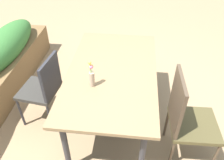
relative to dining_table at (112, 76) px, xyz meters
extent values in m
plane|color=#9E7F5B|center=(-0.03, -0.05, -0.68)|extent=(12.00, 12.00, 0.00)
cube|color=#8C704C|center=(0.00, 0.00, 0.05)|extent=(1.59, 0.91, 0.03)
cube|color=#333338|center=(0.00, 0.00, 0.02)|extent=(1.56, 0.89, 0.02)
cylinder|color=#333338|center=(-0.69, -0.35, -0.33)|extent=(0.06, 0.06, 0.72)
cylinder|color=#333338|center=(0.69, -0.35, -0.33)|extent=(0.06, 0.06, 0.72)
cylinder|color=#333338|center=(-0.69, 0.35, -0.33)|extent=(0.06, 0.06, 0.72)
cylinder|color=#333338|center=(0.69, 0.35, -0.33)|extent=(0.06, 0.06, 0.72)
cube|color=#36332F|center=(-0.04, 0.83, -0.25)|extent=(0.45, 0.45, 0.04)
cube|color=#2D2D33|center=(-0.06, 0.65, -0.03)|extent=(0.38, 0.08, 0.43)
cylinder|color=#2D2D33|center=(-0.19, 1.04, -0.47)|extent=(0.03, 0.03, 0.42)
cylinder|color=#2D2D33|center=(0.17, 0.99, -0.47)|extent=(0.03, 0.03, 0.42)
cylinder|color=#2D2D33|center=(-0.24, 0.68, -0.47)|extent=(0.03, 0.03, 0.42)
cylinder|color=#2D2D33|center=(0.12, 0.63, -0.47)|extent=(0.03, 0.03, 0.42)
cube|color=brown|center=(-0.36, -0.83, -0.24)|extent=(0.46, 0.46, 0.04)
cube|color=#4C3D2D|center=(-0.37, -0.62, 0.04)|extent=(0.43, 0.05, 0.54)
cylinder|color=#4C3D2D|center=(-0.15, -1.03, -0.47)|extent=(0.03, 0.03, 0.43)
cylinder|color=#4C3D2D|center=(-0.55, -1.04, -0.47)|extent=(0.03, 0.03, 0.43)
cylinder|color=#4C3D2D|center=(-0.16, -0.62, -0.47)|extent=(0.03, 0.03, 0.43)
cylinder|color=#4C3D2D|center=(-0.57, -0.64, -0.47)|extent=(0.03, 0.03, 0.43)
cylinder|color=tan|center=(-0.25, 0.16, 0.14)|extent=(0.05, 0.05, 0.15)
cylinder|color=#569347|center=(-0.26, 0.17, 0.26)|extent=(0.01, 0.01, 0.15)
sphere|color=#EFCC4C|center=(-0.26, 0.17, 0.33)|extent=(0.03, 0.03, 0.03)
cylinder|color=#569347|center=(-0.24, 0.16, 0.23)|extent=(0.01, 0.01, 0.10)
sphere|color=#EFCC4C|center=(-0.24, 0.16, 0.28)|extent=(0.04, 0.04, 0.04)
cylinder|color=#569347|center=(-0.25, 0.16, 0.23)|extent=(0.01, 0.01, 0.10)
sphere|color=pink|center=(-0.25, 0.16, 0.28)|extent=(0.04, 0.04, 0.04)
ellipsoid|color=#387233|center=(0.68, 1.55, -0.13)|extent=(1.46, 0.44, 0.40)
camera|label=1|loc=(-1.89, -0.21, 1.48)|focal=36.94mm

